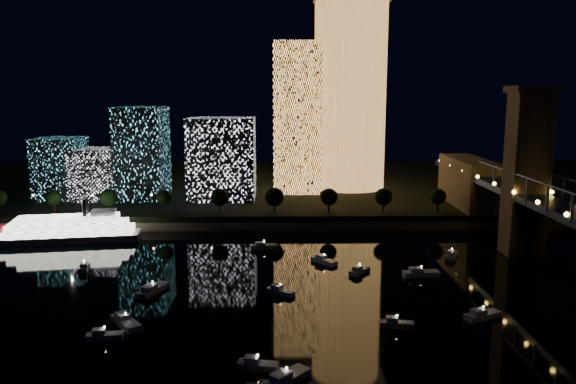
% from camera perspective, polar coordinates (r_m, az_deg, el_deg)
% --- Properties ---
extents(ground, '(520.00, 520.00, 0.00)m').
position_cam_1_polar(ground, '(122.98, 3.05, -12.95)').
color(ground, black).
rests_on(ground, ground).
extents(far_bank, '(420.00, 160.00, 5.00)m').
position_cam_1_polar(far_bank, '(276.79, 0.79, 0.60)').
color(far_bank, black).
rests_on(far_bank, ground).
extents(seawall, '(420.00, 6.00, 3.00)m').
position_cam_1_polar(seawall, '(200.54, 1.45, -3.35)').
color(seawall, '#6B5E4C').
rests_on(seawall, ground).
extents(tower_cylindrical, '(34.00, 34.00, 84.02)m').
position_cam_1_polar(tower_cylindrical, '(256.39, 6.32, 9.81)').
color(tower_cylindrical, '#FFAC51').
rests_on(tower_cylindrical, far_bank).
extents(tower_rectangular, '(20.17, 20.17, 64.18)m').
position_cam_1_polar(tower_rectangular, '(245.40, 0.88, 7.51)').
color(tower_rectangular, '#FFAC51').
rests_on(tower_rectangular, far_bank).
extents(midrise_blocks, '(88.76, 25.58, 37.36)m').
position_cam_1_polar(midrise_blocks, '(237.14, -13.59, 3.15)').
color(midrise_blocks, white).
rests_on(midrise_blocks, far_bank).
extents(riverboat, '(49.15, 16.98, 14.53)m').
position_cam_1_polar(riverboat, '(197.97, -21.97, -3.61)').
color(riverboat, silver).
rests_on(riverboat, ground).
extents(motorboats, '(109.08, 88.81, 2.78)m').
position_cam_1_polar(motorboats, '(136.22, 0.15, -10.23)').
color(motorboats, silver).
rests_on(motorboats, ground).
extents(esplanade_trees, '(166.05, 6.99, 8.99)m').
position_cam_1_polar(esplanade_trees, '(205.28, -6.26, -0.54)').
color(esplanade_trees, black).
rests_on(esplanade_trees, far_bank).
extents(street_lamps, '(132.70, 0.70, 5.65)m').
position_cam_1_polar(street_lamps, '(212.12, -7.89, -0.63)').
color(street_lamps, black).
rests_on(street_lamps, far_bank).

